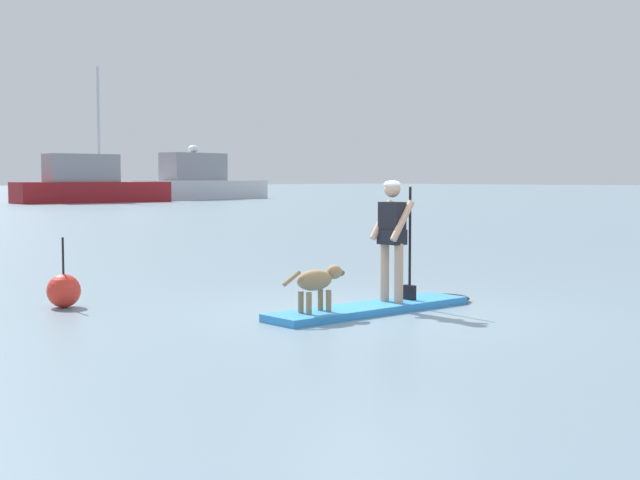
{
  "coord_description": "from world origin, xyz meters",
  "views": [
    {
      "loc": [
        -7.98,
        -8.15,
        1.76
      ],
      "look_at": [
        0.0,
        1.0,
        0.9
      ],
      "focal_mm": 49.2,
      "sensor_mm": 36.0,
      "label": 1
    }
  ],
  "objects_px": {
    "moored_boat_center": "(89,184)",
    "marker_buoy": "(64,291)",
    "dog": "(318,281)",
    "person_paddler": "(393,232)",
    "moored_boat_far_port": "(200,182)",
    "paddleboard": "(382,307)"
  },
  "relations": [
    {
      "from": "moored_boat_center",
      "to": "moored_boat_far_port",
      "type": "relative_size",
      "value": 0.9
    },
    {
      "from": "moored_boat_center",
      "to": "marker_buoy",
      "type": "xyz_separation_m",
      "value": [
        -23.91,
        -47.45,
        -1.08
      ]
    },
    {
      "from": "dog",
      "to": "moored_boat_far_port",
      "type": "distance_m",
      "value": 63.47
    },
    {
      "from": "person_paddler",
      "to": "paddleboard",
      "type": "bearing_deg",
      "value": -179.77
    },
    {
      "from": "moored_boat_far_port",
      "to": "paddleboard",
      "type": "bearing_deg",
      "value": -121.15
    },
    {
      "from": "person_paddler",
      "to": "moored_boat_far_port",
      "type": "relative_size",
      "value": 0.13
    },
    {
      "from": "marker_buoy",
      "to": "person_paddler",
      "type": "bearing_deg",
      "value": -43.29
    },
    {
      "from": "dog",
      "to": "marker_buoy",
      "type": "relative_size",
      "value": 1.05
    },
    {
      "from": "moored_boat_center",
      "to": "marker_buoy",
      "type": "bearing_deg",
      "value": -116.74
    },
    {
      "from": "person_paddler",
      "to": "marker_buoy",
      "type": "distance_m",
      "value": 4.54
    },
    {
      "from": "paddleboard",
      "to": "moored_boat_far_port",
      "type": "height_order",
      "value": "moored_boat_far_port"
    },
    {
      "from": "person_paddler",
      "to": "moored_boat_center",
      "type": "relative_size",
      "value": 0.14
    },
    {
      "from": "person_paddler",
      "to": "moored_boat_center",
      "type": "height_order",
      "value": "moored_boat_center"
    },
    {
      "from": "paddleboard",
      "to": "person_paddler",
      "type": "height_order",
      "value": "person_paddler"
    },
    {
      "from": "dog",
      "to": "moored_boat_far_port",
      "type": "xyz_separation_m",
      "value": [
        33.66,
        53.81,
        0.95
      ]
    },
    {
      "from": "dog",
      "to": "marker_buoy",
      "type": "height_order",
      "value": "marker_buoy"
    },
    {
      "from": "person_paddler",
      "to": "dog",
      "type": "relative_size",
      "value": 1.63
    },
    {
      "from": "marker_buoy",
      "to": "paddleboard",
      "type": "bearing_deg",
      "value": -45.03
    },
    {
      "from": "dog",
      "to": "moored_boat_far_port",
      "type": "bearing_deg",
      "value": 57.97
    },
    {
      "from": "moored_boat_far_port",
      "to": "person_paddler",
      "type": "bearing_deg",
      "value": -121.0
    },
    {
      "from": "marker_buoy",
      "to": "dog",
      "type": "bearing_deg",
      "value": -57.97
    },
    {
      "from": "dog",
      "to": "moored_boat_center",
      "type": "relative_size",
      "value": 0.09
    }
  ]
}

